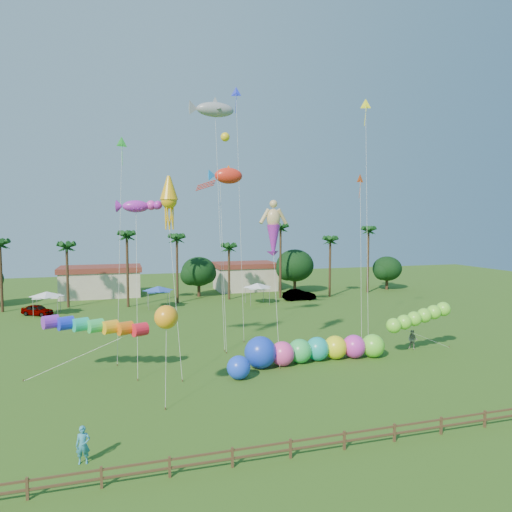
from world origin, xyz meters
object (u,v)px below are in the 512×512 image
object	(u,v)px
car_a	(37,310)
car_b	(299,295)
spectator_a	(83,445)
caterpillar_inflatable	(311,350)
spectator_b	(413,340)
blue_ball	(239,367)

from	to	relation	value
car_a	car_b	distance (m)	36.28
spectator_a	caterpillar_inflatable	xyz separation A→B (m)	(17.25, 11.75, 0.15)
car_b	spectator_b	world-z (taller)	spectator_b
spectator_b	caterpillar_inflatable	xyz separation A→B (m)	(-10.65, -0.88, 0.18)
car_b	caterpillar_inflatable	size ratio (longest dim) A/B	0.39
spectator_a	blue_ball	distance (m)	14.05
car_a	car_b	xyz separation A→B (m)	(36.26, 1.00, 0.12)
caterpillar_inflatable	blue_ball	bearing A→B (deg)	-163.02
spectator_b	blue_ball	xyz separation A→B (m)	(-17.55, -3.13, -0.01)
blue_ball	car_a	bearing A→B (deg)	121.57
spectator_a	caterpillar_inflatable	world-z (taller)	caterpillar_inflatable
blue_ball	spectator_a	bearing A→B (deg)	-137.45
car_a	blue_ball	world-z (taller)	blue_ball
caterpillar_inflatable	blue_ball	xyz separation A→B (m)	(-6.90, -2.25, -0.19)
spectator_a	blue_ball	xyz separation A→B (m)	(10.35, 9.50, -0.04)
spectator_a	blue_ball	size ratio (longest dim) A/B	1.05
spectator_b	blue_ball	distance (m)	17.82
car_a	spectator_b	size ratio (longest dim) A/B	2.24
car_a	blue_ball	distance (m)	35.57
caterpillar_inflatable	blue_ball	world-z (taller)	caterpillar_inflatable
caterpillar_inflatable	car_b	bearing A→B (deg)	68.66
car_b	caterpillar_inflatable	bearing A→B (deg)	160.42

